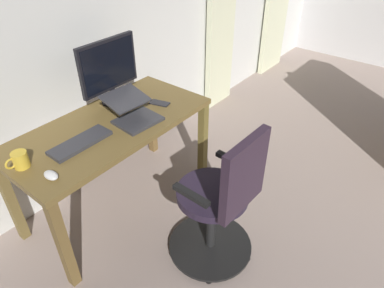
{
  "coord_description": "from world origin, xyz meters",
  "views": [
    {
      "loc": [
        2.6,
        -1.03,
        1.97
      ],
      "look_at": [
        1.26,
        -2.09,
        0.75
      ],
      "focal_mm": 32.38,
      "sensor_mm": 36.0,
      "label": 1
    }
  ],
  "objects_px": {
    "computer_mouse": "(51,175)",
    "cell_phone_face_up": "(160,103)",
    "office_chair": "(220,205)",
    "laptop": "(133,112)",
    "computer_monitor": "(109,68)",
    "computer_keyboard": "(80,143)",
    "mug_tea": "(20,160)",
    "desk": "(112,135)"
  },
  "relations": [
    {
      "from": "computer_monitor",
      "to": "computer_mouse",
      "type": "relative_size",
      "value": 4.81
    },
    {
      "from": "desk",
      "to": "computer_keyboard",
      "type": "height_order",
      "value": "computer_keyboard"
    },
    {
      "from": "laptop",
      "to": "cell_phone_face_up",
      "type": "distance_m",
      "value": 0.28
    },
    {
      "from": "computer_monitor",
      "to": "computer_keyboard",
      "type": "xyz_separation_m",
      "value": [
        0.5,
        0.26,
        -0.25
      ]
    },
    {
      "from": "office_chair",
      "to": "laptop",
      "type": "distance_m",
      "value": 0.85
    },
    {
      "from": "computer_mouse",
      "to": "cell_phone_face_up",
      "type": "height_order",
      "value": "computer_mouse"
    },
    {
      "from": "laptop",
      "to": "mug_tea",
      "type": "distance_m",
      "value": 0.76
    },
    {
      "from": "laptop",
      "to": "desk",
      "type": "bearing_deg",
      "value": -29.91
    },
    {
      "from": "laptop",
      "to": "computer_mouse",
      "type": "distance_m",
      "value": 0.71
    },
    {
      "from": "computer_monitor",
      "to": "laptop",
      "type": "relative_size",
      "value": 1.3
    },
    {
      "from": "office_chair",
      "to": "cell_phone_face_up",
      "type": "relative_size",
      "value": 6.93
    },
    {
      "from": "desk",
      "to": "computer_mouse",
      "type": "bearing_deg",
      "value": 18.04
    },
    {
      "from": "mug_tea",
      "to": "cell_phone_face_up",
      "type": "bearing_deg",
      "value": 174.02
    },
    {
      "from": "computer_mouse",
      "to": "cell_phone_face_up",
      "type": "distance_m",
      "value": 0.98
    },
    {
      "from": "laptop",
      "to": "mug_tea",
      "type": "bearing_deg",
      "value": -4.64
    },
    {
      "from": "computer_monitor",
      "to": "mug_tea",
      "type": "xyz_separation_m",
      "value": [
        0.84,
        0.19,
        -0.22
      ]
    },
    {
      "from": "computer_mouse",
      "to": "desk",
      "type": "bearing_deg",
      "value": -161.96
    },
    {
      "from": "computer_keyboard",
      "to": "computer_mouse",
      "type": "height_order",
      "value": "computer_mouse"
    },
    {
      "from": "laptop",
      "to": "cell_phone_face_up",
      "type": "height_order",
      "value": "laptop"
    },
    {
      "from": "computer_keyboard",
      "to": "laptop",
      "type": "relative_size",
      "value": 1.07
    },
    {
      "from": "office_chair",
      "to": "mug_tea",
      "type": "relative_size",
      "value": 7.58
    },
    {
      "from": "cell_phone_face_up",
      "to": "desk",
      "type": "bearing_deg",
      "value": -26.96
    },
    {
      "from": "laptop",
      "to": "mug_tea",
      "type": "relative_size",
      "value": 2.81
    },
    {
      "from": "desk",
      "to": "laptop",
      "type": "height_order",
      "value": "laptop"
    },
    {
      "from": "computer_monitor",
      "to": "computer_keyboard",
      "type": "bearing_deg",
      "value": 27.92
    },
    {
      "from": "computer_monitor",
      "to": "computer_mouse",
      "type": "distance_m",
      "value": 0.92
    },
    {
      "from": "office_chair",
      "to": "computer_monitor",
      "type": "xyz_separation_m",
      "value": [
        -0.16,
        -1.09,
        0.54
      ]
    },
    {
      "from": "computer_mouse",
      "to": "computer_monitor",
      "type": "bearing_deg",
      "value": -153.17
    },
    {
      "from": "laptop",
      "to": "computer_mouse",
      "type": "xyz_separation_m",
      "value": [
        0.7,
        0.09,
        -0.04
      ]
    },
    {
      "from": "desk",
      "to": "cell_phone_face_up",
      "type": "xyz_separation_m",
      "value": [
        -0.41,
        0.08,
        0.1
      ]
    },
    {
      "from": "computer_keyboard",
      "to": "desk",
      "type": "bearing_deg",
      "value": -169.95
    },
    {
      "from": "computer_mouse",
      "to": "mug_tea",
      "type": "xyz_separation_m",
      "value": [
        0.05,
        -0.21,
        0.03
      ]
    },
    {
      "from": "desk",
      "to": "computer_keyboard",
      "type": "bearing_deg",
      "value": 10.05
    },
    {
      "from": "computer_mouse",
      "to": "mug_tea",
      "type": "relative_size",
      "value": 0.76
    },
    {
      "from": "mug_tea",
      "to": "computer_mouse",
      "type": "bearing_deg",
      "value": 102.79
    },
    {
      "from": "desk",
      "to": "computer_monitor",
      "type": "bearing_deg",
      "value": -135.93
    },
    {
      "from": "computer_keyboard",
      "to": "mug_tea",
      "type": "relative_size",
      "value": 3.0
    },
    {
      "from": "laptop",
      "to": "computer_keyboard",
      "type": "bearing_deg",
      "value": -1.59
    },
    {
      "from": "office_chair",
      "to": "computer_keyboard",
      "type": "relative_size",
      "value": 2.53
    },
    {
      "from": "cell_phone_face_up",
      "to": "computer_monitor",
      "type": "bearing_deg",
      "value": -73.62
    },
    {
      "from": "computer_monitor",
      "to": "mug_tea",
      "type": "relative_size",
      "value": 3.66
    },
    {
      "from": "computer_monitor",
      "to": "mug_tea",
      "type": "distance_m",
      "value": 0.88
    }
  ]
}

